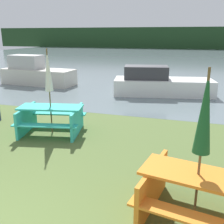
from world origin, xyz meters
name	(u,v)px	position (x,y,z in m)	size (l,w,h in m)	color
water	(170,57)	(0.00, 31.80, 0.00)	(60.00, 50.00, 0.00)	slate
far_treeline	(180,38)	(0.00, 51.80, 2.00)	(80.00, 1.60, 4.00)	#1E3D1E
picnic_table_orange	(196,193)	(2.92, 1.96, 0.47)	(1.85, 1.65, 0.79)	orange
picnic_table_teal	(51,117)	(-1.00, 4.64, 0.46)	(2.00, 1.71, 0.78)	#33B7A8
umbrella_darkgreen	(205,113)	(2.92, 1.96, 1.70)	(0.24, 0.24, 2.32)	brown
umbrella_white	(48,71)	(-1.00, 4.64, 1.76)	(0.23, 0.23, 2.36)	brown
boat	(160,84)	(1.31, 10.54, 0.50)	(4.70, 2.40, 1.32)	silver
boat_second	(36,74)	(-5.63, 11.13, 0.60)	(4.22, 1.67, 1.60)	beige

